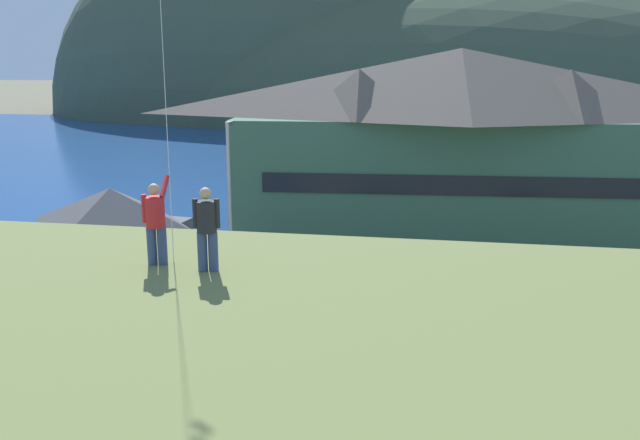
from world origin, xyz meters
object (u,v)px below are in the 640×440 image
harbor_lodge (458,141)px  parking_light_pole (230,191)px  storage_shed_waterside (334,189)px  wharf_dock (371,193)px  moored_boat_wharfside (326,190)px  parked_car_corner_spot (369,291)px  parked_car_mid_row_center (135,352)px  person_companion (207,227)px  storage_shed_near_lot (113,239)px  person_kite_flyer (156,221)px  parked_car_front_row_silver (493,364)px  parked_car_mid_row_far (608,301)px

harbor_lodge → parking_light_pole: 15.02m
storage_shed_waterside → wharf_dock: bearing=79.5°
storage_shed_waterside → moored_boat_wharfside: 8.03m
parked_car_corner_spot → parked_car_mid_row_center: size_ratio=1.01×
parking_light_pole → parked_car_mid_row_center: bearing=-90.2°
wharf_dock → person_companion: person_companion is taller
storage_shed_near_lot → parked_car_mid_row_center: 9.82m
parked_car_mid_row_center → person_companion: size_ratio=2.41×
storage_shed_near_lot → parked_car_mid_row_center: (4.86, -8.39, -1.56)m
storage_shed_waterside → parked_car_mid_row_center: 24.14m
storage_shed_near_lot → parking_light_pole: (4.89, 2.76, 1.93)m
parked_car_mid_row_center → storage_shed_near_lot: bearing=120.1°
storage_shed_waterside → parked_car_corner_spot: storage_shed_waterside is taller
storage_shed_waterside → person_companion: bearing=-86.1°
parked_car_mid_row_center → person_kite_flyer: person_kite_flyer is taller
parked_car_front_row_silver → person_kite_flyer: (-7.86, -8.22, 6.53)m
parked_car_mid_row_center → parking_light_pole: (0.03, 11.14, 3.49)m
parking_light_pole → person_kite_flyer: 18.95m
wharf_dock → parked_car_mid_row_center: bearing=-98.5°
parked_car_corner_spot → person_kite_flyer: bearing=-101.9°
parked_car_corner_spot → person_kite_flyer: 16.35m
parked_car_corner_spot → parking_light_pole: (-7.27, 3.57, 3.49)m
harbor_lodge → person_companion: size_ratio=16.31×
person_kite_flyer → harbor_lodge: bearing=76.0°
moored_boat_wharfside → parking_light_pole: parking_light_pole is taller
harbor_lodge → parked_car_corner_spot: bearing=-106.2°
storage_shed_waterside → person_companion: (2.14, -31.21, 5.26)m
harbor_lodge → parked_car_front_row_silver: 20.56m
parked_car_front_row_silver → parked_car_mid_row_center: 12.12m
moored_boat_wharfside → storage_shed_waterside: bearing=-77.0°
storage_shed_near_lot → moored_boat_wharfside: (6.35, 23.16, -1.90)m
parked_car_mid_row_center → parking_light_pole: parking_light_pole is taller
parking_light_pole → person_companion: 19.47m
parked_car_mid_row_far → moored_boat_wharfside: bearing=123.8°
parking_light_pole → harbor_lodge: bearing=41.5°
storage_shed_near_lot → parked_car_corner_spot: bearing=-3.8°
person_kite_flyer → storage_shed_near_lot: bearing=120.4°
parked_car_mid_row_center → parking_light_pole: bearing=89.8°
parked_car_mid_row_far → storage_shed_waterside: bearing=131.4°
parked_car_front_row_silver → parked_car_mid_row_far: (5.19, 6.90, 0.00)m
person_kite_flyer → wharf_dock: bearing=89.0°
wharf_dock → person_kite_flyer: person_kite_flyer is taller
parked_car_mid_row_center → person_companion: bearing=-53.6°
parked_car_front_row_silver → person_companion: bearing=-128.2°
person_companion → storage_shed_near_lot: bearing=123.2°
wharf_dock → parked_car_front_row_silver: size_ratio=2.99×
harbor_lodge → parked_car_corner_spot: (-3.91, -13.48, -5.01)m
storage_shed_near_lot → person_companion: person_companion is taller
storage_shed_near_lot → parked_car_mid_row_center: storage_shed_near_lot is taller
harbor_lodge → moored_boat_wharfside: harbor_lodge is taller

